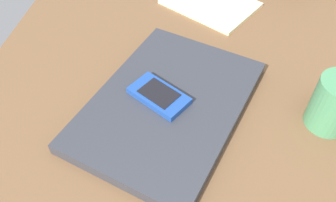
# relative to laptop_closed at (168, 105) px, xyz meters

# --- Properties ---
(desk_surface) EXTENTS (1.20, 0.80, 0.03)m
(desk_surface) POSITION_rel_laptop_closed_xyz_m (0.06, -0.03, -0.03)
(desk_surface) COLOR brown
(desk_surface) RESTS_ON ground
(laptop_closed) EXTENTS (0.40, 0.34, 0.02)m
(laptop_closed) POSITION_rel_laptop_closed_xyz_m (0.00, 0.00, 0.00)
(laptop_closed) COLOR #33353D
(laptop_closed) RESTS_ON desk_surface
(cell_phone_on_laptop) EXTENTS (0.10, 0.12, 0.01)m
(cell_phone_on_laptop) POSITION_rel_laptop_closed_xyz_m (0.00, 0.02, 0.02)
(cell_phone_on_laptop) COLOR #1E479E
(cell_phone_on_laptop) RESTS_ON laptop_closed
(notepad) EXTENTS (0.23, 0.25, 0.01)m
(notepad) POSITION_rel_laptop_closed_xyz_m (0.34, -0.05, -0.01)
(notepad) COLOR #F2EDB2
(notepad) RESTS_ON desk_surface
(coffee_mug) EXTENTS (0.11, 0.07, 0.09)m
(coffee_mug) POSITION_rel_laptop_closed_xyz_m (0.01, -0.27, 0.04)
(coffee_mug) COLOR #4C9360
(coffee_mug) RESTS_ON desk_surface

